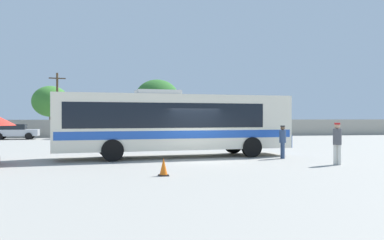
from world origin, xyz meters
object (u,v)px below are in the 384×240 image
object	(u,v)px
coach_bus_cream_blue	(173,122)
roadside_tree_midleft	(157,98)
passenger_waiting_on_apron	(337,141)
parked_car_second_silver	(75,131)
attendant_by_bus_door	(283,140)
parked_car_leftmost_silver	(15,131)
traffic_cone_on_apron	(164,167)
roadside_tree_left	(51,101)
utility_pole_near	(57,103)

from	to	relation	value
coach_bus_cream_blue	roadside_tree_midleft	bearing A→B (deg)	86.09
passenger_waiting_on_apron	parked_car_second_silver	bearing A→B (deg)	118.89
attendant_by_bus_door	parked_car_second_silver	distance (m)	24.29
coach_bus_cream_blue	parked_car_leftmost_silver	world-z (taller)	coach_bus_cream_blue
roadside_tree_midleft	parked_car_second_silver	bearing A→B (deg)	-137.99
coach_bus_cream_blue	traffic_cone_on_apron	xyz separation A→B (m)	(-1.22, -6.61, -1.54)
coach_bus_cream_blue	attendant_by_bus_door	distance (m)	5.66
coach_bus_cream_blue	attendant_by_bus_door	world-z (taller)	coach_bus_cream_blue
attendant_by_bus_door	parked_car_second_silver	xyz separation A→B (m)	(-12.04, 21.09, -0.16)
parked_car_leftmost_silver	roadside_tree_left	bearing A→B (deg)	78.13
roadside_tree_left	parked_car_leftmost_silver	bearing A→B (deg)	-101.87
parked_car_second_silver	coach_bus_cream_blue	bearing A→B (deg)	-70.89
parked_car_second_silver	traffic_cone_on_apron	xyz separation A→B (m)	(5.50, -26.01, -0.47)
passenger_waiting_on_apron	traffic_cone_on_apron	xyz separation A→B (m)	(-7.79, -1.93, -0.73)
passenger_waiting_on_apron	traffic_cone_on_apron	bearing A→B (deg)	-166.08
parked_car_second_silver	traffic_cone_on_apron	bearing A→B (deg)	-78.06
coach_bus_cream_blue	attendant_by_bus_door	xyz separation A→B (m)	(5.32, -1.69, -0.90)
attendant_by_bus_door	roadside_tree_midleft	size ratio (longest dim) A/B	0.25
coach_bus_cream_blue	passenger_waiting_on_apron	xyz separation A→B (m)	(6.57, -4.68, -0.81)
passenger_waiting_on_apron	roadside_tree_midleft	distance (m)	32.32
utility_pole_near	roadside_tree_midleft	size ratio (longest dim) A/B	1.08
attendant_by_bus_door	parked_car_leftmost_silver	distance (m)	27.75
parked_car_leftmost_silver	traffic_cone_on_apron	distance (m)	28.60
passenger_waiting_on_apron	utility_pole_near	distance (m)	35.11
parked_car_leftmost_silver	parked_car_second_silver	size ratio (longest dim) A/B	1.00
roadside_tree_left	utility_pole_near	bearing A→B (deg)	-63.89
passenger_waiting_on_apron	parked_car_leftmost_silver	size ratio (longest dim) A/B	0.44
passenger_waiting_on_apron	utility_pole_near	world-z (taller)	utility_pole_near
attendant_by_bus_door	utility_pole_near	world-z (taller)	utility_pole_near
parked_car_second_silver	roadside_tree_left	xyz separation A→B (m)	(-3.67, 9.22, 3.13)
roadside_tree_midleft	utility_pole_near	bearing A→B (deg)	-176.83
coach_bus_cream_blue	roadside_tree_midleft	size ratio (longest dim) A/B	1.90
utility_pole_near	roadside_tree_left	xyz separation A→B (m)	(-1.04, 2.11, 0.22)
attendant_by_bus_door	utility_pole_near	bearing A→B (deg)	117.50
attendant_by_bus_door	parked_car_leftmost_silver	size ratio (longest dim) A/B	0.39
passenger_waiting_on_apron	roadside_tree_midleft	xyz separation A→B (m)	(-4.71, 31.80, 3.26)
attendant_by_bus_door	utility_pole_near	size ratio (longest dim) A/B	0.24
traffic_cone_on_apron	coach_bus_cream_blue	bearing A→B (deg)	79.53
parked_car_leftmost_silver	passenger_waiting_on_apron	bearing A→B (deg)	-52.43
roadside_tree_left	parked_car_second_silver	bearing A→B (deg)	-68.28
roadside_tree_left	roadside_tree_midleft	size ratio (longest dim) A/B	0.88
coach_bus_cream_blue	roadside_tree_left	world-z (taller)	roadside_tree_left
utility_pole_near	parked_car_leftmost_silver	bearing A→B (deg)	-113.28
traffic_cone_on_apron	passenger_waiting_on_apron	bearing A→B (deg)	13.92
parked_car_leftmost_silver	utility_pole_near	size ratio (longest dim) A/B	0.60
roadside_tree_left	roadside_tree_midleft	bearing A→B (deg)	-6.95
coach_bus_cream_blue	parked_car_second_silver	distance (m)	20.56
attendant_by_bus_door	passenger_waiting_on_apron	world-z (taller)	passenger_waiting_on_apron
roadside_tree_left	passenger_waiting_on_apron	bearing A→B (deg)	-63.01
utility_pole_near	roadside_tree_left	bearing A→B (deg)	116.11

